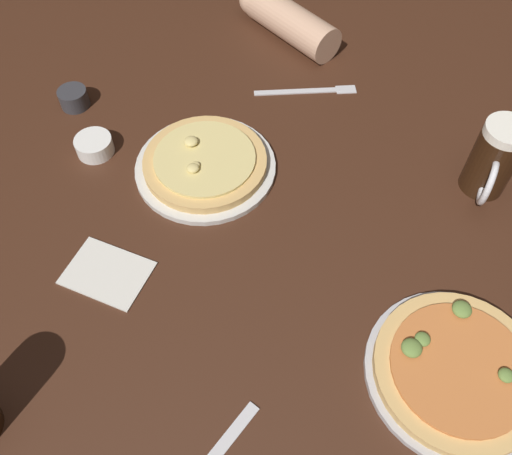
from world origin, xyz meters
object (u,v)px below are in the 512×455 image
(pizza_plate_far, at_px, (205,164))
(diner_arm, at_px, (283,17))
(ramekin_sauce, at_px, (94,146))
(ramekin_butter, at_px, (74,98))
(fork_left, at_px, (308,91))
(beer_mug_dark, at_px, (494,160))
(napkin_folded, at_px, (107,272))
(pizza_plate_near, at_px, (457,370))

(pizza_plate_far, bearing_deg, diner_arm, 89.14)
(ramekin_sauce, xyz_separation_m, ramekin_butter, (-0.11, 0.11, 0.00))
(ramekin_sauce, relative_size, fork_left, 0.34)
(beer_mug_dark, xyz_separation_m, fork_left, (-0.39, 0.15, -0.07))
(beer_mug_dark, height_order, napkin_folded, beer_mug_dark)
(beer_mug_dark, xyz_separation_m, ramekin_sauce, (-0.74, -0.17, -0.06))
(ramekin_butter, distance_m, napkin_folded, 0.44)
(beer_mug_dark, relative_size, fork_left, 0.71)
(pizza_plate_near, distance_m, fork_left, 0.67)
(napkin_folded, bearing_deg, ramekin_butter, 127.28)
(ramekin_butter, relative_size, diner_arm, 0.22)
(beer_mug_dark, bearing_deg, pizza_plate_far, -165.09)
(pizza_plate_far, relative_size, napkin_folded, 1.97)
(ramekin_butter, xyz_separation_m, napkin_folded, (0.27, -0.35, -0.02))
(pizza_plate_near, distance_m, ramekin_butter, 0.92)
(pizza_plate_near, distance_m, pizza_plate_far, 0.58)
(beer_mug_dark, relative_size, napkin_folded, 1.09)
(ramekin_butter, bearing_deg, fork_left, 24.53)
(pizza_plate_far, bearing_deg, ramekin_sauce, -172.49)
(beer_mug_dark, relative_size, diner_arm, 0.55)
(napkin_folded, xyz_separation_m, diner_arm, (0.07, 0.75, 0.04))
(beer_mug_dark, bearing_deg, pizza_plate_near, -89.47)
(pizza_plate_far, relative_size, ramekin_butter, 4.48)
(ramekin_sauce, height_order, napkin_folded, ramekin_sauce)
(ramekin_butter, xyz_separation_m, diner_arm, (0.34, 0.40, 0.02))
(pizza_plate_far, distance_m, beer_mug_dark, 0.54)
(napkin_folded, height_order, fork_left, napkin_folded)
(pizza_plate_near, bearing_deg, ramekin_sauce, 163.05)
(diner_arm, bearing_deg, fork_left, -57.28)
(beer_mug_dark, height_order, fork_left, beer_mug_dark)
(ramekin_butter, relative_size, napkin_folded, 0.44)
(napkin_folded, distance_m, fork_left, 0.60)
(fork_left, bearing_deg, diner_arm, 122.72)
(beer_mug_dark, distance_m, diner_arm, 0.61)
(ramekin_butter, xyz_separation_m, fork_left, (0.46, 0.21, -0.02))
(ramekin_butter, bearing_deg, diner_arm, 48.99)
(beer_mug_dark, xyz_separation_m, ramekin_butter, (-0.85, -0.06, -0.06))
(diner_arm, bearing_deg, pizza_plate_near, -54.93)
(ramekin_sauce, relative_size, diner_arm, 0.27)
(beer_mug_dark, distance_m, fork_left, 0.42)
(napkin_folded, relative_size, diner_arm, 0.50)
(beer_mug_dark, bearing_deg, fork_left, 158.92)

